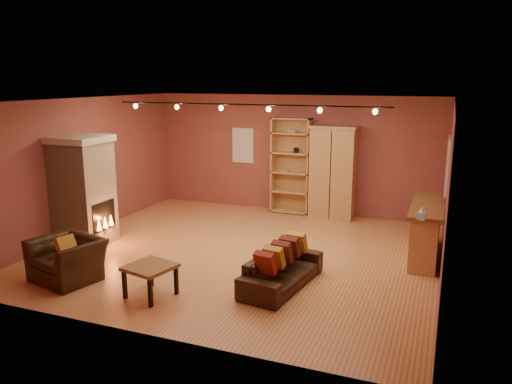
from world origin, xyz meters
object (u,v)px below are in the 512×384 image
at_px(loveseat, 282,264).
at_px(bookcase, 292,165).
at_px(fireplace, 83,191).
at_px(armoire, 333,172).
at_px(armchair, 67,252).
at_px(coffee_table, 150,270).
at_px(bar_counter, 426,230).

bearing_deg(loveseat, bookcase, 23.70).
bearing_deg(fireplace, armoire, 41.28).
relative_size(loveseat, armchair, 1.53).
xyz_separation_m(bookcase, coffee_table, (-0.51, -5.37, -0.75)).
xyz_separation_m(bar_counter, armchair, (-5.30, -3.19, -0.05)).
relative_size(bookcase, coffee_table, 2.99).
xyz_separation_m(armoire, loveseat, (0.15, -4.15, -0.72)).
xyz_separation_m(fireplace, loveseat, (4.23, -0.57, -0.70)).
height_order(bookcase, coffee_table, bookcase).
distance_m(loveseat, armchair, 3.45).
bearing_deg(bookcase, armchair, -111.62).
relative_size(bar_counter, coffee_table, 2.72).
height_order(bookcase, armoire, bookcase).
bearing_deg(coffee_table, fireplace, 147.03).
bearing_deg(bar_counter, armoire, 137.81).
bearing_deg(fireplace, armchair, -59.30).
distance_m(bar_counter, loveseat, 2.97).
height_order(loveseat, coffee_table, loveseat).
relative_size(fireplace, bookcase, 0.93).
xyz_separation_m(armoire, coffee_table, (-1.54, -5.22, -0.66)).
bearing_deg(armchair, loveseat, 31.17).
distance_m(bookcase, loveseat, 4.53).
bearing_deg(armoire, armchair, -121.33).
height_order(bookcase, bar_counter, bookcase).
bearing_deg(fireplace, coffee_table, -32.97).
bearing_deg(fireplace, loveseat, -7.68).
height_order(bar_counter, loveseat, bar_counter).
bearing_deg(coffee_table, armchair, 177.73).
bearing_deg(loveseat, coffee_table, 130.46).
xyz_separation_m(armchair, coffee_table, (1.59, -0.06, -0.04)).
distance_m(armoire, armchair, 6.07).
height_order(fireplace, coffee_table, fireplace).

